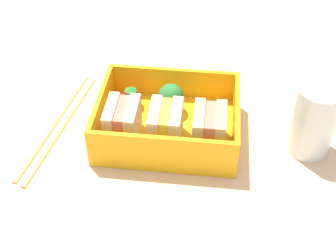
% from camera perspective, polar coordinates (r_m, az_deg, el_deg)
% --- Properties ---
extents(ground_plane, '(1.20, 1.20, 0.02)m').
position_cam_1_polar(ground_plane, '(0.62, -0.00, -2.59)').
color(ground_plane, '#DEAE89').
extents(bento_tray, '(0.18, 0.14, 0.01)m').
position_cam_1_polar(bento_tray, '(0.61, -0.00, -1.49)').
color(bento_tray, '#EFA616').
rests_on(bento_tray, ground_plane).
extents(bento_rim, '(0.18, 0.14, 0.04)m').
position_cam_1_polar(bento_rim, '(0.59, -0.00, 0.48)').
color(bento_rim, '#EFA616').
rests_on(bento_rim, bento_tray).
extents(sandwich_left, '(0.04, 0.05, 0.05)m').
position_cam_1_polar(sandwich_left, '(0.56, 5.03, -1.41)').
color(sandwich_left, tan).
rests_on(sandwich_left, bento_tray).
extents(sandwich_center_left, '(0.04, 0.05, 0.05)m').
position_cam_1_polar(sandwich_center_left, '(0.56, -0.31, -1.00)').
color(sandwich_center_left, beige).
rests_on(sandwich_center_left, bento_tray).
extents(sandwich_center, '(0.04, 0.05, 0.05)m').
position_cam_1_polar(sandwich_center, '(0.57, -5.57, -0.60)').
color(sandwich_center, '#E3B582').
rests_on(sandwich_center, bento_tray).
extents(carrot_stick_far_left, '(0.04, 0.03, 0.01)m').
position_cam_1_polar(carrot_stick_far_left, '(0.61, 5.24, 0.66)').
color(carrot_stick_far_left, orange).
rests_on(carrot_stick_far_left, bento_tray).
extents(broccoli_floret, '(0.03, 0.03, 0.04)m').
position_cam_1_polar(broccoli_floret, '(0.61, 0.65, 2.53)').
color(broccoli_floret, '#7FBE63').
rests_on(broccoli_floret, bento_tray).
extents(strawberry_far_left, '(0.03, 0.03, 0.03)m').
position_cam_1_polar(strawberry_far_left, '(0.62, -4.50, 2.41)').
color(strawberry_far_left, red).
rests_on(strawberry_far_left, bento_tray).
extents(chopstick_pair, '(0.05, 0.22, 0.01)m').
position_cam_1_polar(chopstick_pair, '(0.63, -13.28, -0.86)').
color(chopstick_pair, tan).
rests_on(chopstick_pair, ground_plane).
extents(drinking_glass, '(0.05, 0.05, 0.09)m').
position_cam_1_polar(drinking_glass, '(0.59, 17.33, -0.29)').
color(drinking_glass, white).
rests_on(drinking_glass, ground_plane).
extents(folded_napkin, '(0.13, 0.13, 0.00)m').
position_cam_1_polar(folded_napkin, '(0.73, 1.69, 6.44)').
color(folded_napkin, silver).
rests_on(folded_napkin, ground_plane).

